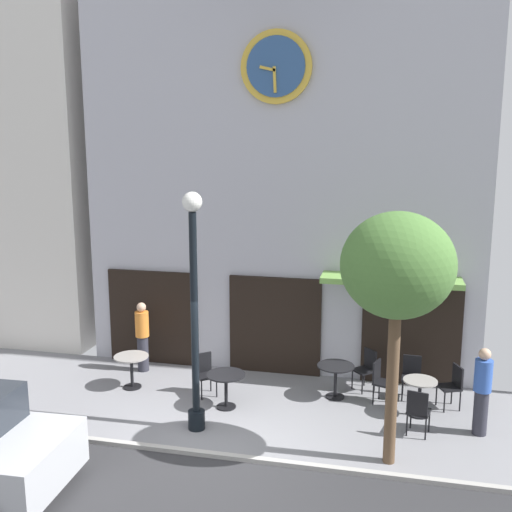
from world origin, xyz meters
The scene contains 16 objects.
ground_plane centered at (0.00, -0.75, -0.02)m, with size 29.37×9.64×0.13m.
clock_building centered at (0.44, 5.25, 5.80)m, with size 9.22×3.69×11.30m.
street_lamp centered at (-0.48, 0.94, 2.28)m, with size 0.36×0.36×4.49m.
street_tree centered at (3.08, 0.53, 3.37)m, with size 1.83×1.64×4.28m.
cafe_table_rightmost centered at (-2.47, 2.44, 0.54)m, with size 0.76×0.76×0.74m.
cafe_table_center_right centered at (-0.17, 1.94, 0.54)m, with size 0.79×0.79×0.73m.
cafe_table_leftmost centered at (1.96, 2.92, 0.54)m, with size 0.78×0.78×0.72m.
cafe_table_near_door centered at (3.66, 2.44, 0.51)m, with size 0.67×0.67×0.74m.
cafe_chair_near_tree centered at (3.53, 3.29, 0.53)m, with size 0.42×0.42×0.90m.
cafe_chair_by_entrance centered at (3.59, 1.56, 0.53)m, with size 0.48×0.48×0.90m.
cafe_chair_corner centered at (2.58, 3.50, 0.53)m, with size 0.57×0.57×0.90m.
cafe_chair_left_end centered at (-0.80, 2.47, 0.53)m, with size 0.56×0.56×0.90m.
cafe_chair_outer centered at (2.90, 2.86, 0.53)m, with size 0.51×0.51×0.90m.
cafe_chair_curbside centered at (4.33, 2.94, 0.53)m, with size 0.52×0.52×0.90m.
pedestrian_blue centered at (4.72, 1.90, 0.86)m, with size 0.39×0.39×1.67m.
pedestrian_orange centered at (-2.63, 3.43, 0.86)m, with size 0.42×0.42×1.67m.
Camera 1 is at (2.90, -8.88, 5.31)m, focal length 41.20 mm.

